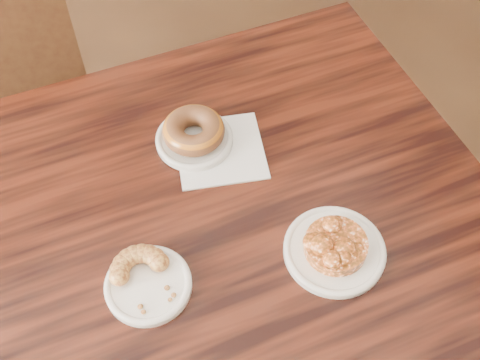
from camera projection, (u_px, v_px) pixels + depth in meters
name	position (u px, v px, depth m)	size (l,w,h in m)	color
cafe_table	(239.00, 313.00, 1.37)	(0.97, 0.97, 0.75)	black
chair_far	(17.00, 98.00, 1.66)	(0.42, 0.42, 0.90)	black
napkin	(220.00, 150.00, 1.17)	(0.17, 0.17, 0.00)	silver
plate_donut	(194.00, 139.00, 1.17)	(0.15, 0.15, 0.01)	silver
plate_cruller	(148.00, 285.00, 1.00)	(0.15, 0.15, 0.01)	white
plate_fritter	(334.00, 251.00, 1.03)	(0.18, 0.18, 0.01)	silver
glazed_donut	(193.00, 130.00, 1.15)	(0.12, 0.12, 0.04)	#8D5314
apple_fritter	(336.00, 244.00, 1.02)	(0.14, 0.14, 0.04)	#422007
cruller_fragment	(147.00, 279.00, 0.98)	(0.11, 0.11, 0.03)	#632E13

